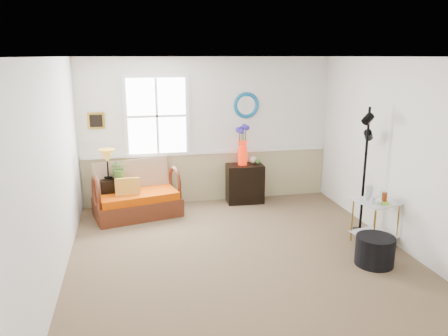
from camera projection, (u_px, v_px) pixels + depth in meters
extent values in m
cube|color=brown|center=(242.00, 259.00, 5.79)|extent=(4.50, 5.00, 0.01)
cube|color=white|center=(244.00, 57.00, 5.14)|extent=(4.50, 5.00, 0.01)
cube|color=white|center=(208.00, 131.00, 7.83)|extent=(4.50, 0.01, 2.60)
cube|color=white|center=(332.00, 246.00, 3.10)|extent=(4.50, 0.01, 2.60)
cube|color=white|center=(54.00, 174.00, 5.00)|extent=(0.01, 5.00, 2.60)
cube|color=white|center=(403.00, 155.00, 5.93)|extent=(0.01, 5.00, 2.60)
cube|color=tan|center=(209.00, 177.00, 8.03)|extent=(4.46, 0.02, 0.90)
cube|color=white|center=(208.00, 152.00, 7.90)|extent=(4.46, 0.04, 0.06)
cube|color=#B88A25|center=(96.00, 121.00, 7.36)|extent=(0.28, 0.03, 0.28)
torus|color=#1688C5|center=(246.00, 105.00, 7.85)|extent=(0.47, 0.07, 0.47)
imported|color=#46772F|center=(119.00, 170.00, 7.25)|extent=(0.41, 0.43, 0.27)
cylinder|color=black|center=(375.00, 251.00, 5.59)|extent=(0.55, 0.55, 0.38)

